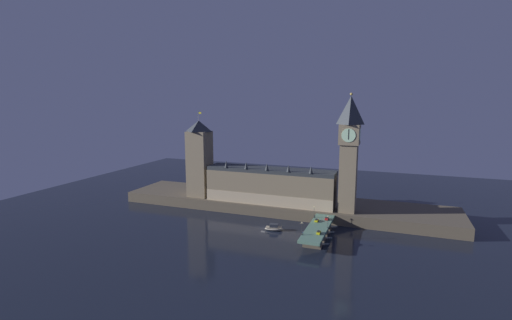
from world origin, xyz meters
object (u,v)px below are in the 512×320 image
at_px(victoria_tower, 200,158).
at_px(pedestrian_near_rail, 303,233).
at_px(car_northbound_lead, 317,220).
at_px(pedestrian_far_rail, 315,216).
at_px(street_lamp_far, 314,210).
at_px(car_southbound_lead, 319,232).
at_px(street_lamp_near, 302,227).
at_px(clock_tower, 349,150).
at_px(boat_upstream, 274,228).
at_px(car_southbound_trail, 327,218).
at_px(street_lamp_mid, 328,220).

relative_size(victoria_tower, pedestrian_near_rail, 31.20).
distance_m(car_northbound_lead, pedestrian_far_rail, 6.88).
bearing_deg(street_lamp_far, pedestrian_near_rail, -89.21).
bearing_deg(car_southbound_lead, victoria_tower, 154.52).
relative_size(car_southbound_lead, street_lamp_far, 0.60).
relative_size(victoria_tower, street_lamp_near, 8.65).
bearing_deg(pedestrian_near_rail, street_lamp_near, -130.88).
xyz_separation_m(clock_tower, pedestrian_near_rail, (-15.91, -45.60, -36.79)).
height_order(clock_tower, pedestrian_far_rail, clock_tower).
height_order(victoria_tower, pedestrian_near_rail, victoria_tower).
relative_size(car_northbound_lead, car_southbound_lead, 1.06).
distance_m(car_northbound_lead, car_southbound_lead, 19.23).
bearing_deg(boat_upstream, street_lamp_far, 30.43).
xyz_separation_m(victoria_tower, car_southbound_trail, (91.55, -19.85, -26.18)).
distance_m(clock_tower, street_lamp_far, 40.86).
bearing_deg(boat_upstream, pedestrian_near_rail, -39.46).
bearing_deg(pedestrian_near_rail, pedestrian_far_rail, 90.00).
height_order(victoria_tower, street_lamp_near, victoria_tower).
distance_m(pedestrian_far_rail, street_lamp_far, 3.32).
bearing_deg(car_southbound_trail, car_northbound_lead, -132.91).
bearing_deg(street_lamp_near, street_lamp_far, 90.00).
bearing_deg(car_southbound_trail, boat_upstream, -158.69).
xyz_separation_m(pedestrian_near_rail, street_lamp_near, (-0.40, -0.46, 3.21)).
distance_m(pedestrian_far_rail, street_lamp_near, 29.87).
relative_size(victoria_tower, street_lamp_far, 8.65).
bearing_deg(car_northbound_lead, clock_tower, 59.36).
bearing_deg(boat_upstream, victoria_tower, 154.24).
bearing_deg(pedestrian_near_rail, car_southbound_trail, 75.59).
bearing_deg(clock_tower, pedestrian_near_rail, -109.23).
bearing_deg(car_southbound_trail, car_southbound_lead, -90.00).
height_order(car_northbound_lead, car_southbound_trail, car_southbound_trail).
distance_m(pedestrian_near_rail, pedestrian_far_rail, 29.22).
xyz_separation_m(car_southbound_trail, street_lamp_near, (-7.57, -28.39, 3.49)).
distance_m(clock_tower, street_lamp_near, 59.29).
bearing_deg(pedestrian_far_rail, car_northbound_lead, -69.63).
bearing_deg(street_lamp_mid, street_lamp_far, 125.15).
height_order(car_northbound_lead, car_southbound_lead, car_southbound_lead).
height_order(street_lamp_near, street_lamp_far, same).
relative_size(car_northbound_lead, street_lamp_mid, 0.64).
height_order(victoria_tower, car_southbound_lead, victoria_tower).
relative_size(clock_tower, street_lamp_mid, 10.45).
height_order(clock_tower, car_southbound_lead, clock_tower).
height_order(car_southbound_lead, street_lamp_mid, street_lamp_mid).
relative_size(pedestrian_near_rail, street_lamp_far, 0.28).
relative_size(car_southbound_lead, boat_upstream, 0.37).
relative_size(victoria_tower, boat_upstream, 5.34).
height_order(clock_tower, car_northbound_lead, clock_tower).
bearing_deg(pedestrian_near_rail, clock_tower, 70.77).
bearing_deg(street_lamp_near, street_lamp_mid, 54.85).
height_order(pedestrian_far_rail, boat_upstream, pedestrian_far_rail).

